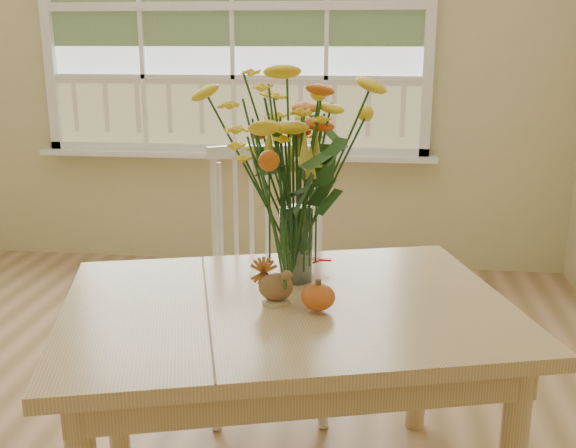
# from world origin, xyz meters

# --- Properties ---
(wall_back) EXTENTS (4.00, 0.02, 2.70)m
(wall_back) POSITION_xyz_m (0.00, 2.25, 1.35)
(wall_back) COLOR #CABF81
(wall_back) RESTS_ON floor
(window) EXTENTS (2.42, 0.12, 1.74)m
(window) POSITION_xyz_m (0.00, 2.21, 1.53)
(window) COLOR silver
(window) RESTS_ON wall_back
(dining_table) EXTENTS (1.43, 1.19, 0.66)m
(dining_table) POSITION_xyz_m (0.61, -0.03, 0.57)
(dining_table) COLOR tan
(dining_table) RESTS_ON floor
(windsor_chair) EXTENTS (0.51, 0.50, 0.96)m
(windsor_chair) POSITION_xyz_m (0.46, 0.62, 0.54)
(windsor_chair) COLOR white
(windsor_chair) RESTS_ON floor
(flower_vase) EXTENTS (0.47, 0.47, 0.56)m
(flower_vase) POSITION_xyz_m (0.62, 0.15, 1.00)
(flower_vase) COLOR white
(flower_vase) RESTS_ON dining_table
(pumpkin) EXTENTS (0.09, 0.09, 0.07)m
(pumpkin) POSITION_xyz_m (0.71, -0.08, 0.70)
(pumpkin) COLOR #C94E17
(pumpkin) RESTS_ON dining_table
(turkey_figurine) EXTENTS (0.10, 0.08, 0.12)m
(turkey_figurine) POSITION_xyz_m (0.58, -0.05, 0.71)
(turkey_figurine) COLOR #CCB78C
(turkey_figurine) RESTS_ON dining_table
(dark_gourd) EXTENTS (0.13, 0.09, 0.06)m
(dark_gourd) POSITION_xyz_m (0.62, 0.26, 0.69)
(dark_gourd) COLOR #38160F
(dark_gourd) RESTS_ON dining_table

